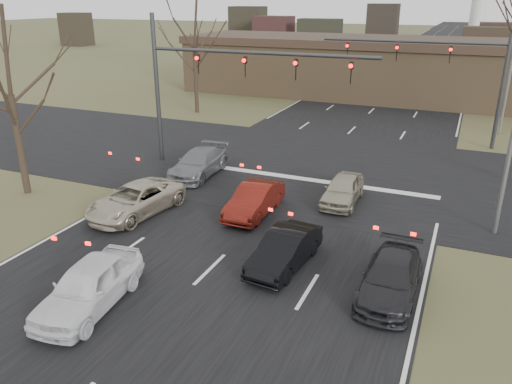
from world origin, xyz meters
TOP-DOWN VIEW (x-y plane):
  - ground at (0.00, 0.00)m, footprint 360.00×360.00m
  - road_main at (0.00, 60.00)m, footprint 14.00×300.00m
  - road_cross at (0.00, 15.00)m, footprint 200.00×14.00m
  - building at (2.00, 38.00)m, footprint 42.40×10.40m
  - mast_arm_near at (-5.23, 13.00)m, footprint 12.12×0.24m
  - mast_arm_far at (6.18, 23.00)m, footprint 11.12×0.24m
  - streetlight_right_far at (9.32, 27.00)m, footprint 2.34×0.25m
  - tree_left_near at (-11.50, 6.00)m, footprint 5.10×5.10m
  - tree_left_far at (-13.00, 25.00)m, footprint 5.70×5.70m
  - car_silver_suv at (-5.18, 5.98)m, footprint 2.77×4.92m
  - car_white_sedan at (-2.26, -0.33)m, footprint 2.17×4.38m
  - car_black_hatch at (2.25, 4.27)m, footprint 1.65×3.91m
  - car_charcoal_sedan at (5.89, 3.88)m, footprint 1.70×4.11m
  - car_grey_ahead at (-5.20, 11.48)m, footprint 2.11×4.67m
  - car_red_ahead at (-0.50, 8.00)m, footprint 1.39×3.95m
  - car_silver_ahead at (2.65, 10.74)m, footprint 1.54×3.70m

SIDE VIEW (x-z plane):
  - ground at x=0.00m, z-range 0.00..0.00m
  - road_main at x=0.00m, z-range 0.00..0.02m
  - road_cross at x=0.00m, z-range 0.00..0.03m
  - car_charcoal_sedan at x=5.89m, z-range 0.00..1.19m
  - car_silver_ahead at x=2.65m, z-range 0.00..1.25m
  - car_black_hatch at x=2.25m, z-range 0.00..1.25m
  - car_red_ahead at x=-0.50m, z-range 0.00..1.30m
  - car_silver_suv at x=-5.18m, z-range 0.00..1.30m
  - car_grey_ahead at x=-5.20m, z-range 0.00..1.33m
  - car_white_sedan at x=-2.26m, z-range 0.00..1.43m
  - building at x=2.00m, z-range 0.02..5.32m
  - mast_arm_far at x=6.18m, z-range 1.02..9.02m
  - mast_arm_near at x=-5.23m, z-range 1.07..9.07m
  - streetlight_right_far at x=9.32m, z-range 0.59..10.59m
  - tree_left_near at x=-11.50m, z-range 2.32..10.82m
  - tree_left_far at x=-13.00m, z-range 2.59..12.09m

